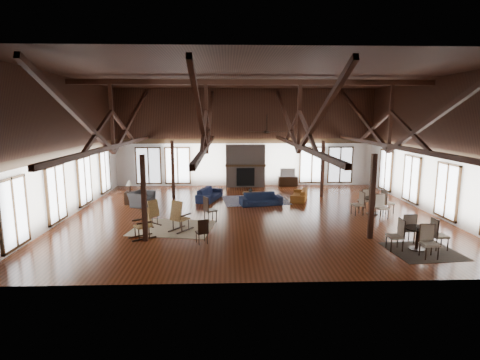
{
  "coord_description": "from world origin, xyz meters",
  "views": [
    {
      "loc": [
        -1.1,
        -16.24,
        4.35
      ],
      "look_at": [
        -0.52,
        1.0,
        1.38
      ],
      "focal_mm": 28.0,
      "sensor_mm": 36.0,
      "label": 1
    }
  ],
  "objects_px": {
    "sofa_navy_left": "(209,194)",
    "armchair": "(142,199)",
    "sofa_orange": "(299,194)",
    "sofa_navy_front": "(261,199)",
    "cafe_table_far": "(373,203)",
    "cafe_table_near": "(417,235)",
    "coffee_table": "(253,193)",
    "tv_console": "(288,181)"
  },
  "relations": [
    {
      "from": "cafe_table_near",
      "to": "sofa_navy_front",
      "type": "bearing_deg",
      "value": 125.46
    },
    {
      "from": "sofa_navy_front",
      "to": "tv_console",
      "type": "height_order",
      "value": "sofa_navy_front"
    },
    {
      "from": "sofa_navy_front",
      "to": "armchair",
      "type": "xyz_separation_m",
      "value": [
        -5.83,
        -0.02,
        0.06
      ]
    },
    {
      "from": "coffee_table",
      "to": "tv_console",
      "type": "bearing_deg",
      "value": 67.18
    },
    {
      "from": "armchair",
      "to": "sofa_navy_left",
      "type": "bearing_deg",
      "value": -48.22
    },
    {
      "from": "cafe_table_near",
      "to": "tv_console",
      "type": "relative_size",
      "value": 1.68
    },
    {
      "from": "sofa_orange",
      "to": "cafe_table_far",
      "type": "relative_size",
      "value": 0.95
    },
    {
      "from": "sofa_orange",
      "to": "armchair",
      "type": "height_order",
      "value": "armchair"
    },
    {
      "from": "cafe_table_near",
      "to": "coffee_table",
      "type": "bearing_deg",
      "value": 123.01
    },
    {
      "from": "sofa_orange",
      "to": "cafe_table_near",
      "type": "bearing_deg",
      "value": 34.41
    },
    {
      "from": "coffee_table",
      "to": "cafe_table_far",
      "type": "bearing_deg",
      "value": -20.81
    },
    {
      "from": "coffee_table",
      "to": "tv_console",
      "type": "height_order",
      "value": "tv_console"
    },
    {
      "from": "sofa_navy_front",
      "to": "sofa_navy_left",
      "type": "xyz_separation_m",
      "value": [
        -2.59,
        1.25,
        0.01
      ]
    },
    {
      "from": "sofa_navy_front",
      "to": "armchair",
      "type": "distance_m",
      "value": 5.83
    },
    {
      "from": "armchair",
      "to": "tv_console",
      "type": "height_order",
      "value": "armchair"
    },
    {
      "from": "sofa_navy_front",
      "to": "cafe_table_far",
      "type": "relative_size",
      "value": 1.02
    },
    {
      "from": "sofa_navy_left",
      "to": "sofa_orange",
      "type": "bearing_deg",
      "value": -75.38
    },
    {
      "from": "sofa_navy_left",
      "to": "cafe_table_near",
      "type": "distance_m",
      "value": 10.49
    },
    {
      "from": "tv_console",
      "to": "cafe_table_far",
      "type": "bearing_deg",
      "value": -68.69
    },
    {
      "from": "sofa_orange",
      "to": "cafe_table_far",
      "type": "xyz_separation_m",
      "value": [
        2.73,
        -2.99,
        0.24
      ]
    },
    {
      "from": "sofa_orange",
      "to": "tv_console",
      "type": "distance_m",
      "value": 3.93
    },
    {
      "from": "sofa_navy_front",
      "to": "cafe_table_far",
      "type": "distance_m",
      "value": 5.21
    },
    {
      "from": "armchair",
      "to": "tv_console",
      "type": "bearing_deg",
      "value": -37.31
    },
    {
      "from": "sofa_navy_left",
      "to": "cafe_table_far",
      "type": "relative_size",
      "value": 1.05
    },
    {
      "from": "sofa_navy_front",
      "to": "cafe_table_near",
      "type": "bearing_deg",
      "value": -65.8
    },
    {
      "from": "sofa_navy_front",
      "to": "cafe_table_near",
      "type": "relative_size",
      "value": 1.04
    },
    {
      "from": "sofa_orange",
      "to": "tv_console",
      "type": "bearing_deg",
      "value": -164.11
    },
    {
      "from": "sofa_navy_front",
      "to": "cafe_table_near",
      "type": "height_order",
      "value": "cafe_table_near"
    },
    {
      "from": "sofa_orange",
      "to": "cafe_table_far",
      "type": "distance_m",
      "value": 4.06
    },
    {
      "from": "sofa_navy_front",
      "to": "coffee_table",
      "type": "relative_size",
      "value": 1.78
    },
    {
      "from": "sofa_orange",
      "to": "tv_console",
      "type": "relative_size",
      "value": 1.61
    },
    {
      "from": "sofa_orange",
      "to": "cafe_table_near",
      "type": "distance_m",
      "value": 7.92
    },
    {
      "from": "cafe_table_near",
      "to": "tv_console",
      "type": "bearing_deg",
      "value": 101.92
    },
    {
      "from": "sofa_navy_left",
      "to": "sofa_navy_front",
      "type": "bearing_deg",
      "value": -99.44
    },
    {
      "from": "sofa_navy_front",
      "to": "armchair",
      "type": "bearing_deg",
      "value": 168.89
    },
    {
      "from": "coffee_table",
      "to": "armchair",
      "type": "relative_size",
      "value": 1.05
    },
    {
      "from": "sofa_navy_left",
      "to": "armchair",
      "type": "height_order",
      "value": "armchair"
    },
    {
      "from": "sofa_orange",
      "to": "sofa_navy_left",
      "type": "bearing_deg",
      "value": -75.43
    },
    {
      "from": "cafe_table_far",
      "to": "coffee_table",
      "type": "bearing_deg",
      "value": 149.98
    },
    {
      "from": "cafe_table_far",
      "to": "tv_console",
      "type": "xyz_separation_m",
      "value": [
        -2.7,
        6.92,
        -0.22
      ]
    },
    {
      "from": "sofa_navy_left",
      "to": "coffee_table",
      "type": "distance_m",
      "value": 2.28
    },
    {
      "from": "sofa_navy_left",
      "to": "cafe_table_near",
      "type": "xyz_separation_m",
      "value": [
        7.16,
        -7.67,
        0.21
      ]
    }
  ]
}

